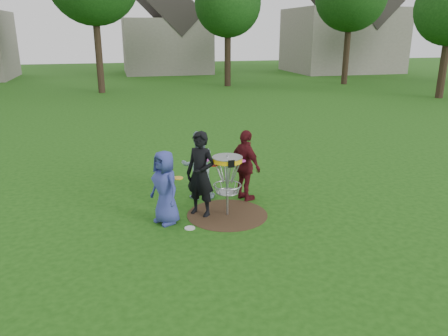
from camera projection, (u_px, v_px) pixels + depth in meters
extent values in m
plane|color=#19470F|center=(227.00, 215.00, 9.74)|extent=(100.00, 100.00, 0.00)
cylinder|color=#47331E|center=(227.00, 214.00, 9.74)|extent=(1.80, 1.80, 0.01)
imported|color=#333C8E|center=(165.00, 187.00, 9.12)|extent=(0.82, 0.92, 1.59)
imported|color=black|center=(201.00, 174.00, 9.48)|extent=(0.81, 0.80, 1.89)
imported|color=#7A949D|center=(198.00, 165.00, 10.50)|extent=(0.86, 0.70, 1.67)
imported|color=#521218|center=(246.00, 166.00, 10.37)|extent=(0.76, 1.09, 1.72)
cylinder|color=silver|center=(190.00, 228.00, 9.05)|extent=(0.22, 0.22, 0.02)
cylinder|color=#9EA0A5|center=(227.00, 186.00, 9.53)|extent=(0.05, 0.05, 1.38)
cylinder|color=yellow|center=(227.00, 160.00, 9.35)|extent=(0.64, 0.64, 0.10)
cylinder|color=#9EA0A5|center=(227.00, 157.00, 9.34)|extent=(0.66, 0.66, 0.01)
cube|color=black|center=(231.00, 164.00, 9.05)|extent=(0.14, 0.02, 0.16)
torus|color=#9EA0A5|center=(227.00, 185.00, 9.53)|extent=(0.62, 0.62, 0.02)
torus|color=#9EA0A5|center=(227.00, 192.00, 9.58)|extent=(0.50, 0.50, 0.02)
cylinder|color=#9EA0A5|center=(227.00, 192.00, 9.58)|extent=(0.44, 0.44, 0.01)
cylinder|color=yellow|center=(178.00, 178.00, 9.14)|extent=(0.22, 0.22, 0.02)
cylinder|color=red|center=(213.00, 165.00, 9.40)|extent=(0.22, 0.22, 0.02)
cylinder|color=#FF43DC|center=(204.00, 160.00, 10.22)|extent=(0.22, 0.22, 0.02)
cylinder|color=#FF43D8|center=(241.00, 161.00, 10.07)|extent=(0.22, 0.22, 0.02)
cylinder|color=#38281C|center=(99.00, 57.00, 28.22)|extent=(0.46, 0.46, 4.62)
cylinder|color=#38281C|center=(228.00, 60.00, 31.84)|extent=(0.46, 0.46, 3.78)
sphere|color=#164211|center=(228.00, 3.00, 30.67)|extent=(4.68, 4.68, 4.68)
cylinder|color=#38281C|center=(346.00, 56.00, 32.95)|extent=(0.46, 0.46, 4.20)
cylinder|color=#38281C|center=(443.00, 70.00, 26.14)|extent=(0.46, 0.46, 3.36)
cube|color=gray|center=(166.00, 46.00, 42.05)|extent=(8.00, 7.00, 5.00)
cube|color=#2D2826|center=(165.00, 2.00, 40.87)|extent=(6.11, 7.14, 6.11)
cube|color=gray|center=(342.00, 40.00, 43.09)|extent=(10.00, 8.00, 6.00)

